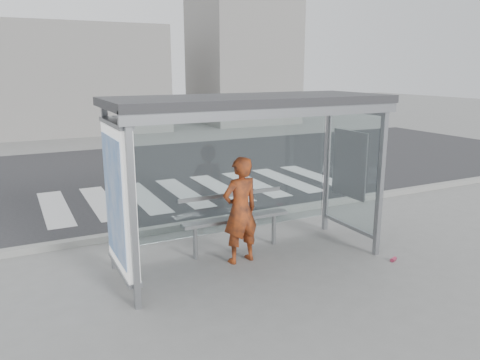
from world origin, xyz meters
name	(u,v)px	position (x,y,z in m)	size (l,w,h in m)	color
ground	(250,261)	(0.00, 0.00, 0.00)	(80.00, 80.00, 0.00)	slate
road	(137,175)	(0.00, 7.00, 0.00)	(30.00, 10.00, 0.01)	#262628
curb	(203,223)	(0.00, 1.95, 0.06)	(30.00, 0.18, 0.12)	gray
crosswalk	(202,190)	(1.00, 4.50, 0.00)	(7.55, 3.00, 0.00)	silver
bus_shelter	(226,140)	(-0.37, 0.06, 1.98)	(4.25, 1.65, 2.62)	gray
building_center	(76,79)	(0.00, 18.00, 2.50)	(8.00, 5.00, 5.00)	gray
building_right	(242,59)	(9.00, 18.00, 3.50)	(5.00, 5.00, 7.00)	gray
person	(240,210)	(-0.14, 0.06, 0.85)	(0.62, 0.41, 1.71)	#D35113
bench	(235,218)	(-0.01, 0.50, 0.58)	(1.89, 0.32, 0.98)	slate
soda_can	(393,259)	(2.06, -1.05, 0.03)	(0.07, 0.07, 0.12)	#CB3B5F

